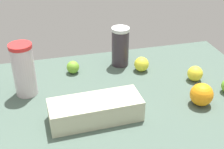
{
  "coord_description": "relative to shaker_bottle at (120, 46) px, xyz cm",
  "views": [
    {
      "loc": [
        -23.77,
        -92.87,
        68.67
      ],
      "look_at": [
        0.0,
        0.0,
        13.0
      ],
      "focal_mm": 50.0,
      "sensor_mm": 36.0,
      "label": 1
    }
  ],
  "objects": [
    {
      "name": "countertop",
      "position": [
        -10.02,
        -24.7,
        -10.16
      ],
      "size": [
        120.0,
        76.0,
        3.0
      ],
      "primitive_type": "cube",
      "color": "#44584D",
      "rests_on": "ground"
    },
    {
      "name": "shaker_bottle",
      "position": [
        0.0,
        0.0,
        0.0
      ],
      "size": [
        7.63,
        7.63,
        17.24
      ],
      "color": "#372D35",
      "rests_on": "countertop"
    },
    {
      "name": "tumbler_cup",
      "position": [
        -40.43,
        -13.64,
        1.54
      ],
      "size": [
        8.33,
        8.33,
        20.32
      ],
      "color": "silver",
      "rests_on": "countertop"
    },
    {
      "name": "egg_carton",
      "position": [
        -18.43,
        -35.45,
        -4.92
      ],
      "size": [
        30.96,
        12.76,
        7.47
      ],
      "primitive_type": "cube",
      "rotation": [
        0.0,
        0.0,
        0.04
      ],
      "color": "beige",
      "rests_on": "countertop"
    },
    {
      "name": "lemon_far_back",
      "position": [
        7.22,
        -7.86,
        -5.55
      ],
      "size": [
        6.22,
        6.22,
        6.22
      ],
      "primitive_type": "sphere",
      "color": "yellow",
      "rests_on": "countertop"
    },
    {
      "name": "lime_near_front",
      "position": [
        -21.26,
        -2.41,
        -6.01
      ],
      "size": [
        5.3,
        5.3,
        5.3
      ],
      "primitive_type": "sphere",
      "color": "#6FA92E",
      "rests_on": "countertop"
    },
    {
      "name": "orange_by_jug",
      "position": [
        19.77,
        -36.46,
        -4.53
      ],
      "size": [
        8.24,
        8.24,
        8.24
      ],
      "primitive_type": "sphere",
      "color": "orange",
      "rests_on": "countertop"
    },
    {
      "name": "lemon_loose",
      "position": [
        25.52,
        -20.71,
        -5.57
      ],
      "size": [
        6.17,
        6.17,
        6.17
      ],
      "primitive_type": "sphere",
      "color": "yellow",
      "rests_on": "countertop"
    }
  ]
}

